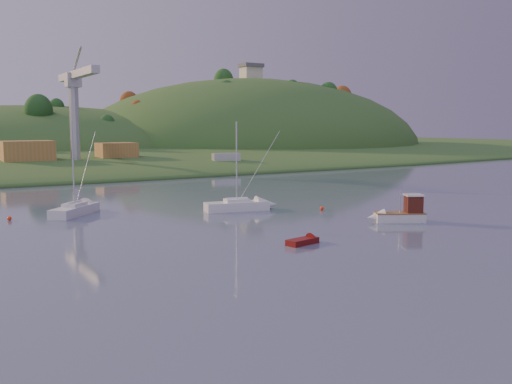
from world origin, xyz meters
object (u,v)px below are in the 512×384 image
sailboat_near (75,209)px  sailboat_far (237,205)px  red_tender (308,240)px  fishing_boat (396,214)px

sailboat_near → sailboat_far: bearing=-67.3°
sailboat_far → red_tender: sailboat_far is taller
sailboat_far → red_tender: size_ratio=2.82×
sailboat_near → sailboat_far: (18.29, -7.07, 0.00)m
fishing_boat → sailboat_near: (-29.13, 23.71, -0.18)m
fishing_boat → sailboat_far: (-10.85, 16.64, -0.17)m
sailboat_far → red_tender: (-4.45, -20.74, -0.46)m
sailboat_near → red_tender: size_ratio=2.80×
sailboat_far → red_tender: bearing=-90.0°
sailboat_near → sailboat_far: 19.60m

